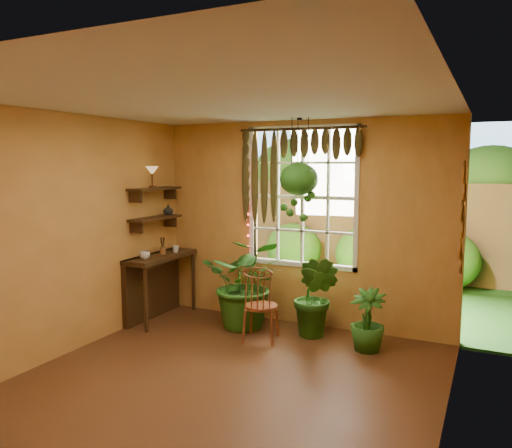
{
  "coord_description": "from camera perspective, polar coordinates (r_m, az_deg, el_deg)",
  "views": [
    {
      "loc": [
        2.29,
        -3.89,
        2.14
      ],
      "look_at": [
        -0.14,
        1.15,
        1.46
      ],
      "focal_mm": 35.0,
      "sensor_mm": 36.0,
      "label": 1
    }
  ],
  "objects": [
    {
      "name": "potted_plant_right",
      "position": [
        5.95,
        12.62,
        -10.66
      ],
      "size": [
        0.41,
        0.41,
        0.72
      ],
      "primitive_type": "imported",
      "rotation": [
        0.0,
        0.0,
        -0.01
      ],
      "color": "#174E14",
      "rests_on": "floor"
    },
    {
      "name": "potted_plant_mid",
      "position": [
        6.24,
        6.85,
        -8.22
      ],
      "size": [
        0.65,
        0.57,
        1.03
      ],
      "primitive_type": "imported",
      "rotation": [
        0.0,
        0.0,
        -0.21
      ],
      "color": "#174E14",
      "rests_on": "floor"
    },
    {
      "name": "ceiling",
      "position": [
        4.55,
        -4.86,
        13.99
      ],
      "size": [
        4.5,
        4.5,
        0.0
      ],
      "primitive_type": "plane",
      "rotation": [
        3.14,
        0.0,
        0.0
      ],
      "color": "silver",
      "rests_on": "wall_back"
    },
    {
      "name": "floor",
      "position": [
        5.0,
        -4.53,
        -18.43
      ],
      "size": [
        4.5,
        4.5,
        0.0
      ],
      "primitive_type": "plane",
      "color": "#562A18",
      "rests_on": "ground"
    },
    {
      "name": "shelf_lower",
      "position": [
        6.93,
        -11.4,
        0.67
      ],
      "size": [
        0.25,
        0.9,
        0.04
      ],
      "primitive_type": "cube",
      "color": "#35200E",
      "rests_on": "wall_left"
    },
    {
      "name": "windsor_chair",
      "position": [
        6.13,
        0.52,
        -10.44
      ],
      "size": [
        0.47,
        0.49,
        1.07
      ],
      "rotation": [
        0.0,
        0.0,
        0.21
      ],
      "color": "brown",
      "rests_on": "floor"
    },
    {
      "name": "string_lights",
      "position": [
        6.82,
        -0.93,
        3.65
      ],
      "size": [
        0.03,
        0.03,
        1.54
      ],
      "primitive_type": null,
      "color": "#FF2633",
      "rests_on": "window"
    },
    {
      "name": "wall_left",
      "position": [
        5.85,
        -21.87,
        -1.33
      ],
      "size": [
        0.0,
        4.5,
        4.5
      ],
      "primitive_type": "plane",
      "rotation": [
        1.57,
        0.0,
        1.57
      ],
      "color": "#D19147",
      "rests_on": "floor"
    },
    {
      "name": "shelf_vase",
      "position": [
        7.15,
        -10.0,
        1.61
      ],
      "size": [
        0.18,
        0.18,
        0.15
      ],
      "primitive_type": "imported",
      "rotation": [
        0.0,
        0.0,
        -0.36
      ],
      "color": "#B2AD99",
      "rests_on": "shelf_lower"
    },
    {
      "name": "cup_a",
      "position": [
        6.64,
        -12.61,
        -3.52
      ],
      "size": [
        0.16,
        0.16,
        0.11
      ],
      "primitive_type": "imported",
      "rotation": [
        0.0,
        0.0,
        0.22
      ],
      "color": "silver",
      "rests_on": "counter_ledge"
    },
    {
      "name": "wall_plates",
      "position": [
        5.72,
        22.46,
        0.5
      ],
      "size": [
        0.04,
        0.32,
        1.1
      ],
      "primitive_type": null,
      "color": "beige",
      "rests_on": "wall_right"
    },
    {
      "name": "tiffany_lamp",
      "position": [
        6.83,
        -11.8,
        5.85
      ],
      "size": [
        0.17,
        0.17,
        0.29
      ],
      "color": "#562E18",
      "rests_on": "shelf_upper"
    },
    {
      "name": "counter_ledge",
      "position": [
        7.09,
        -11.46,
        -6.15
      ],
      "size": [
        0.4,
        1.2,
        0.9
      ],
      "color": "#35200E",
      "rests_on": "floor"
    },
    {
      "name": "potted_plant_left",
      "position": [
        6.54,
        -1.03,
        -6.69
      ],
      "size": [
        1.3,
        1.2,
        1.2
      ],
      "primitive_type": "imported",
      "rotation": [
        0.0,
        0.0,
        0.28
      ],
      "color": "#174E14",
      "rests_on": "floor"
    },
    {
      "name": "backyard",
      "position": [
        10.99,
        14.88,
        2.22
      ],
      "size": [
        14.0,
        10.0,
        12.0
      ],
      "color": "#255F1B",
      "rests_on": "ground"
    },
    {
      "name": "cup_b",
      "position": [
        7.09,
        -9.18,
        -2.85
      ],
      "size": [
        0.13,
        0.13,
        0.09
      ],
      "primitive_type": "imported",
      "rotation": [
        0.0,
        0.0,
        -0.41
      ],
      "color": "beige",
      "rests_on": "counter_ledge"
    },
    {
      "name": "shelf_upper",
      "position": [
        6.9,
        -11.48,
        3.97
      ],
      "size": [
        0.25,
        0.9,
        0.04
      ],
      "primitive_type": "cube",
      "color": "#35200E",
      "rests_on": "wall_left"
    },
    {
      "name": "valance_vine",
      "position": [
        6.5,
        4.32,
        8.12
      ],
      "size": [
        1.7,
        0.12,
        1.1
      ],
      "color": "#35200E",
      "rests_on": "window"
    },
    {
      "name": "hanging_basket",
      "position": [
        6.23,
        4.92,
        4.87
      ],
      "size": [
        0.48,
        0.48,
        1.29
      ],
      "color": "black",
      "rests_on": "ceiling"
    },
    {
      "name": "window",
      "position": [
        6.6,
        5.35,
        3.08
      ],
      "size": [
        1.52,
        0.1,
        1.86
      ],
      "color": "white",
      "rests_on": "wall_back"
    },
    {
      "name": "brush_jar",
      "position": [
        6.97,
        -10.62,
        -2.47
      ],
      "size": [
        0.08,
        0.08,
        0.3
      ],
      "color": "brown",
      "rests_on": "counter_ledge"
    },
    {
      "name": "wall_back",
      "position": [
        6.6,
        5.22,
        0.03
      ],
      "size": [
        4.0,
        0.0,
        4.0
      ],
      "primitive_type": "plane",
      "rotation": [
        1.57,
        0.0,
        0.0
      ],
      "color": "#D19147",
      "rests_on": "floor"
    },
    {
      "name": "wall_right",
      "position": [
        3.98,
        21.09,
        -4.95
      ],
      "size": [
        0.0,
        4.5,
        4.5
      ],
      "primitive_type": "plane",
      "rotation": [
        1.57,
        0.0,
        -1.57
      ],
      "color": "#D19147",
      "rests_on": "floor"
    }
  ]
}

